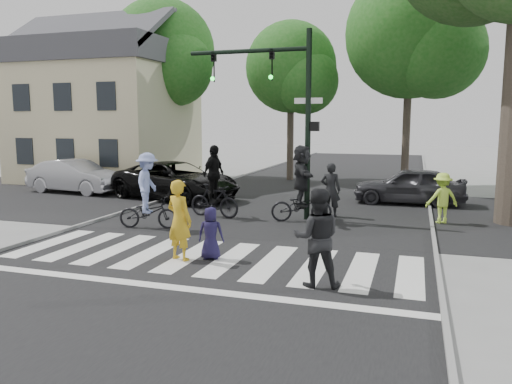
# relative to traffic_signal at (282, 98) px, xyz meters

# --- Properties ---
(ground) EXTENTS (120.00, 120.00, 0.00)m
(ground) POSITION_rel_traffic_signal_xyz_m (-0.35, -6.20, -3.90)
(ground) COLOR gray
(ground) RESTS_ON ground
(road_stem) EXTENTS (10.00, 70.00, 0.01)m
(road_stem) POSITION_rel_traffic_signal_xyz_m (-0.35, -1.20, -3.90)
(road_stem) COLOR black
(road_stem) RESTS_ON ground
(road_cross) EXTENTS (70.00, 10.00, 0.01)m
(road_cross) POSITION_rel_traffic_signal_xyz_m (-0.35, 1.80, -3.89)
(road_cross) COLOR black
(road_cross) RESTS_ON ground
(curb_left) EXTENTS (0.10, 70.00, 0.10)m
(curb_left) POSITION_rel_traffic_signal_xyz_m (-5.40, -1.20, -3.85)
(curb_left) COLOR gray
(curb_left) RESTS_ON ground
(curb_right) EXTENTS (0.10, 70.00, 0.10)m
(curb_right) POSITION_rel_traffic_signal_xyz_m (4.70, -1.20, -3.85)
(curb_right) COLOR gray
(curb_right) RESTS_ON ground
(crosswalk) EXTENTS (10.00, 3.85, 0.01)m
(crosswalk) POSITION_rel_traffic_signal_xyz_m (-0.35, -5.54, -3.89)
(crosswalk) COLOR silver
(crosswalk) RESTS_ON ground
(traffic_signal) EXTENTS (4.45, 0.29, 6.00)m
(traffic_signal) POSITION_rel_traffic_signal_xyz_m (0.00, 0.00, 0.00)
(traffic_signal) COLOR black
(traffic_signal) RESTS_ON ground
(bg_tree_0) EXTENTS (5.46, 5.20, 8.97)m
(bg_tree_0) POSITION_rel_traffic_signal_xyz_m (-14.09, 9.80, 2.24)
(bg_tree_0) COLOR brown
(bg_tree_0) RESTS_ON ground
(bg_tree_1) EXTENTS (6.09, 5.80, 9.80)m
(bg_tree_1) POSITION_rel_traffic_signal_xyz_m (-9.06, 9.28, 2.75)
(bg_tree_1) COLOR brown
(bg_tree_1) RESTS_ON ground
(bg_tree_2) EXTENTS (5.04, 4.80, 8.40)m
(bg_tree_2) POSITION_rel_traffic_signal_xyz_m (-2.11, 10.42, 1.88)
(bg_tree_2) COLOR brown
(bg_tree_2) RESTS_ON ground
(bg_tree_3) EXTENTS (6.30, 6.00, 10.20)m
(bg_tree_3) POSITION_rel_traffic_signal_xyz_m (3.95, 9.07, 3.04)
(bg_tree_3) COLOR brown
(bg_tree_3) RESTS_ON ground
(house) EXTENTS (8.40, 8.10, 8.82)m
(house) POSITION_rel_traffic_signal_xyz_m (-11.85, 7.78, -0.10)
(house) COLOR beige
(house) RESTS_ON ground
(pedestrian_woman) EXTENTS (0.78, 0.63, 1.86)m
(pedestrian_woman) POSITION_rel_traffic_signal_xyz_m (-0.92, -5.59, -2.97)
(pedestrian_woman) COLOR gold
(pedestrian_woman) RESTS_ON ground
(pedestrian_child) EXTENTS (0.66, 0.50, 1.22)m
(pedestrian_child) POSITION_rel_traffic_signal_xyz_m (-0.27, -5.31, -3.29)
(pedestrian_child) COLOR #1A1539
(pedestrian_child) RESTS_ON ground
(pedestrian_adult) EXTENTS (1.06, 0.91, 1.91)m
(pedestrian_adult) POSITION_rel_traffic_signal_xyz_m (2.41, -6.45, -2.95)
(pedestrian_adult) COLOR black
(pedestrian_adult) RESTS_ON ground
(cyclist_left) EXTENTS (1.86, 1.26, 2.25)m
(cyclist_left) POSITION_rel_traffic_signal_xyz_m (-3.35, -2.76, -2.92)
(cyclist_left) COLOR black
(cyclist_left) RESTS_ON ground
(cyclist_mid) EXTENTS (1.89, 1.17, 2.39)m
(cyclist_mid) POSITION_rel_traffic_signal_xyz_m (-2.16, -0.55, -2.92)
(cyclist_mid) COLOR black
(cyclist_mid) RESTS_ON ground
(cyclist_right) EXTENTS (2.03, 1.87, 2.43)m
(cyclist_right) POSITION_rel_traffic_signal_xyz_m (0.76, -0.39, -2.82)
(cyclist_right) COLOR black
(cyclist_right) RESTS_ON ground
(car_suv) EXTENTS (6.05, 4.09, 1.54)m
(car_suv) POSITION_rel_traffic_signal_xyz_m (-5.10, 2.48, -3.13)
(car_suv) COLOR black
(car_suv) RESTS_ON ground
(car_silver) EXTENTS (4.62, 2.00, 1.48)m
(car_silver) POSITION_rel_traffic_signal_xyz_m (-10.25, 2.87, -3.16)
(car_silver) COLOR #B4B4BA
(car_silver) RESTS_ON ground
(car_grey) EXTENTS (4.18, 1.71, 1.42)m
(car_grey) POSITION_rel_traffic_signal_xyz_m (3.95, 4.22, -3.19)
(car_grey) COLOR #323236
(car_grey) RESTS_ON ground
(bystander_hivis) EXTENTS (1.17, 0.95, 1.58)m
(bystander_hivis) POSITION_rel_traffic_signal_xyz_m (4.98, 0.71, -3.11)
(bystander_hivis) COLOR #C2EF45
(bystander_hivis) RESTS_ON ground
(bystander_dark) EXTENTS (0.67, 0.44, 1.81)m
(bystander_dark) POSITION_rel_traffic_signal_xyz_m (1.49, 0.71, -2.99)
(bystander_dark) COLOR black
(bystander_dark) RESTS_ON ground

